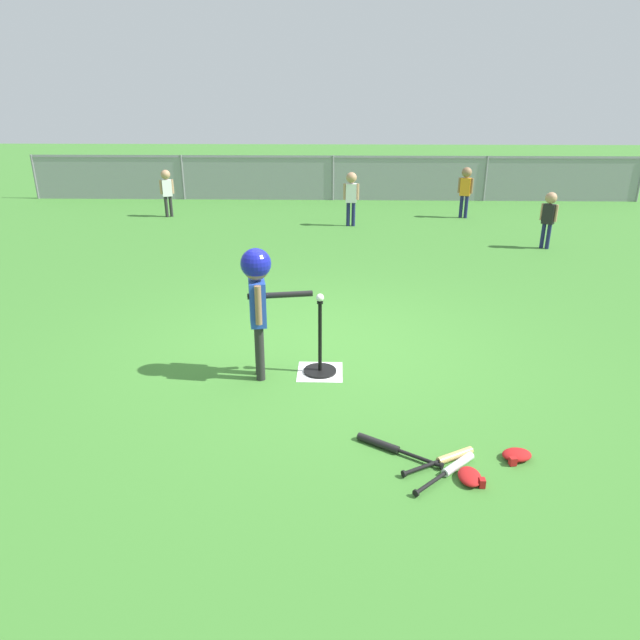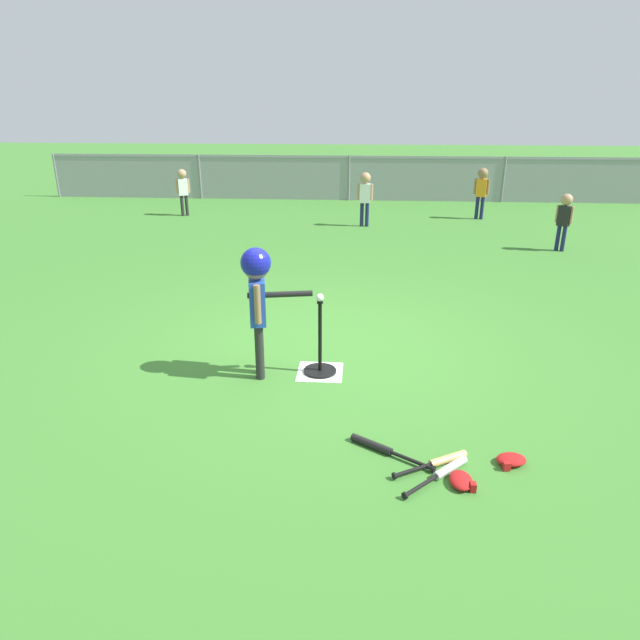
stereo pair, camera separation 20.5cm
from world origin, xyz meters
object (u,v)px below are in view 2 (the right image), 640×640
fielder_near_left (183,186)px  fielder_deep_center (564,214)px  glove_near_bats (511,460)px  batting_tee (320,361)px  batter_child (257,287)px  spare_bat_silver (444,471)px  spare_bat_wood (441,461)px  baseball_on_tee (320,298)px  fielder_near_right (482,186)px  spare_bat_black (380,448)px  glove_by_plate (461,481)px  fielder_deep_left (365,192)px

fielder_near_left → fielder_deep_center: bearing=-19.7°
fielder_deep_center → glove_near_bats: 6.91m
batting_tee → glove_near_bats: size_ratio=3.02×
batter_child → spare_bat_silver: bearing=-42.7°
batter_child → spare_bat_wood: (1.55, -1.33, -0.87)m
baseball_on_tee → fielder_near_right: bearing=69.1°
batter_child → spare_bat_silver: (1.57, -1.45, -0.87)m
batting_tee → spare_bat_black: bearing=-67.0°
batting_tee → glove_by_plate: (1.10, -1.66, -0.09)m
baseball_on_tee → batter_child: size_ratio=0.06×
batting_tee → fielder_deep_left: 6.94m
fielder_deep_left → spare_bat_silver: 8.50m
fielder_near_left → glove_by_plate: (4.80, -9.44, -0.64)m
fielder_near_right → glove_by_plate: 9.74m
baseball_on_tee → glove_by_plate: (1.10, -1.66, -0.74)m
fielder_near_right → fielder_near_left: (-6.70, -0.09, -0.04)m
spare_bat_silver → spare_bat_black: bearing=150.1°
fielder_near_right → spare_bat_wood: fielder_near_right is taller
batter_child → fielder_deep_center: 6.83m
batter_child → fielder_deep_left: size_ratio=1.14×
spare_bat_wood → spare_bat_black: size_ratio=0.92×
batting_tee → baseball_on_tee: baseball_on_tee is taller
fielder_near_right → spare_bat_wood: (-2.01, -9.30, -0.69)m
batter_child → glove_by_plate: 2.44m
glove_by_plate → spare_bat_black: bearing=146.7°
batter_child → spare_bat_black: size_ratio=2.03×
fielder_deep_center → spare_bat_black: 7.21m
fielder_near_right → glove_near_bats: bearing=-99.2°
fielder_deep_left → glove_near_bats: (1.07, -8.29, -0.68)m
glove_near_bats → batter_child: bearing=148.3°
glove_near_bats → glove_by_plate: bearing=-146.0°
batting_tee → baseball_on_tee: size_ratio=9.96×
fielder_near_left → spare_bat_silver: bearing=-63.3°
fielder_near_left → fielder_deep_center: (7.58, -2.71, -0.03)m
fielder_near_right → fielder_deep_left: size_ratio=1.00×
spare_bat_silver → glove_by_plate: glove_by_plate is taller
baseball_on_tee → spare_bat_wood: size_ratio=0.13×
fielder_near_left → spare_bat_silver: (4.70, -9.33, -0.64)m
fielder_near_right → glove_by_plate: fielder_near_right is taller
batter_child → baseball_on_tee: bearing=10.8°
fielder_near_right → fielder_near_left: bearing=-179.3°
fielder_deep_left → glove_near_bats: 8.39m
spare_bat_silver → spare_bat_black: same height
fielder_deep_center → spare_bat_wood: size_ratio=1.75×
batting_tee → fielder_deep_center: fielder_deep_center is taller
glove_near_bats → spare_bat_silver: bearing=-161.8°
fielder_near_right → spare_bat_black: (-2.45, -9.16, -0.69)m
baseball_on_tee → batter_child: (-0.57, -0.11, 0.13)m
spare_bat_black → glove_by_plate: (0.55, -0.36, 0.01)m
batting_tee → spare_bat_black: 1.41m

